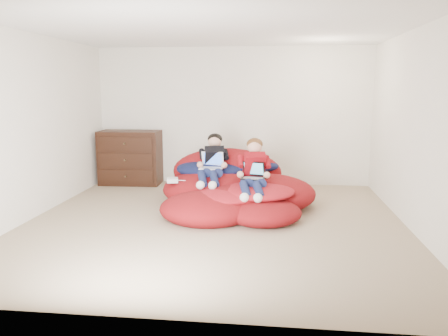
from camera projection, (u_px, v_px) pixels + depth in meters
room_shell at (214, 207)px, 5.77m from camera, size 5.10×5.10×2.77m
dresser at (130, 158)px, 8.09m from camera, size 1.11×0.62×0.99m
beanbag_pile at (233, 189)px, 6.59m from camera, size 2.35×2.30×0.88m
cream_pillow at (209, 157)px, 7.38m from camera, size 0.41×0.26×0.26m
older_boy at (213, 160)px, 6.68m from camera, size 0.40×1.07×0.70m
younger_boy at (254, 168)px, 6.20m from camera, size 0.40×1.02×0.75m
laptop_white at (212, 164)px, 6.62m from camera, size 0.36×0.34×0.24m
laptop_black at (253, 174)px, 6.17m from camera, size 0.36×0.36×0.23m
power_adapter at (172, 180)px, 6.46m from camera, size 0.20×0.20×0.06m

